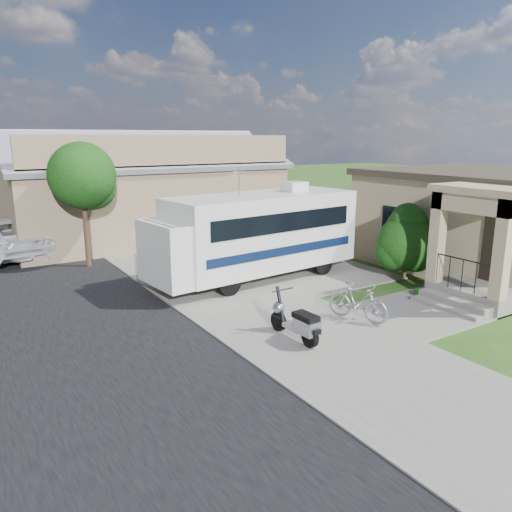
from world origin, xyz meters
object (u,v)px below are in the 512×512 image
motorhome (256,232)px  pickup_truck (5,236)px  shrub (406,240)px  bicycle (358,304)px  garden_hose (422,294)px  scooter (297,322)px

motorhome → pickup_truck: (-6.76, 8.34, -0.82)m
shrub → bicycle: size_ratio=1.56×
motorhome → garden_hose: 5.61m
garden_hose → scooter: bearing=-171.8°
shrub → scooter: bearing=-158.8°
bicycle → shrub: bearing=7.7°
shrub → scooter: 6.97m
scooter → bicycle: scooter is taller
pickup_truck → scooter: bearing=102.8°
shrub → garden_hose: (-1.16, -1.74, -1.24)m
shrub → scooter: (-6.45, -2.51, -0.83)m
scooter → garden_hose: scooter is taller
bicycle → pickup_truck: pickup_truck is taller
bicycle → garden_hose: (3.17, 0.55, -0.41)m
motorhome → garden_hose: (3.24, -4.32, -1.53)m
garden_hose → shrub: bearing=56.3°
scooter → bicycle: (2.12, 0.21, -0.00)m
scooter → bicycle: size_ratio=1.03×
motorhome → pickup_truck: bearing=123.6°
motorhome → scooter: motorhome is taller
motorhome → bicycle: (0.07, -4.87, -1.12)m
pickup_truck → garden_hose: bearing=121.7°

